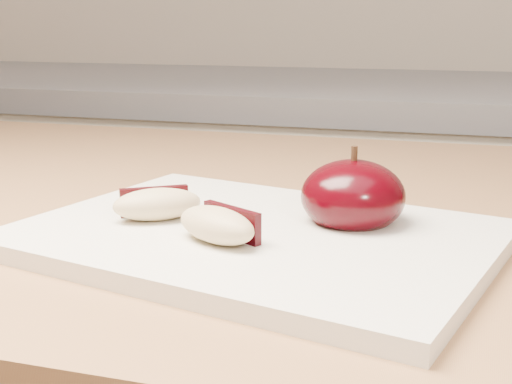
% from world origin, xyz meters
% --- Properties ---
extents(back_cabinet, '(2.40, 0.62, 0.94)m').
position_xyz_m(back_cabinet, '(0.00, 1.20, 0.47)').
color(back_cabinet, silver).
rests_on(back_cabinet, ground).
extents(cutting_board, '(0.34, 0.28, 0.01)m').
position_xyz_m(cutting_board, '(-0.05, 0.37, 0.91)').
color(cutting_board, silver).
rests_on(cutting_board, island_counter).
extents(apple_half, '(0.09, 0.09, 0.06)m').
position_xyz_m(apple_half, '(0.01, 0.40, 0.93)').
color(apple_half, black).
rests_on(apple_half, cutting_board).
extents(apple_wedge_a, '(0.07, 0.06, 0.02)m').
position_xyz_m(apple_wedge_a, '(-0.12, 0.37, 0.92)').
color(apple_wedge_a, tan).
rests_on(apple_wedge_a, cutting_board).
extents(apple_wedge_b, '(0.07, 0.05, 0.02)m').
position_xyz_m(apple_wedge_b, '(-0.06, 0.34, 0.92)').
color(apple_wedge_b, tan).
rests_on(apple_wedge_b, cutting_board).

